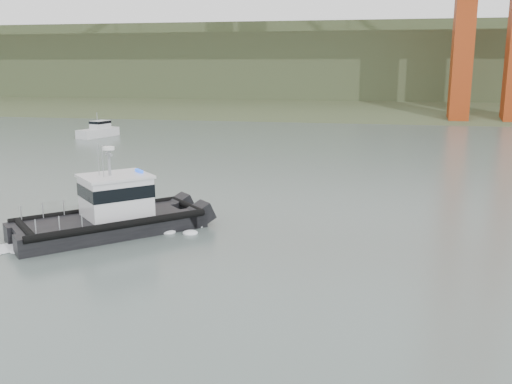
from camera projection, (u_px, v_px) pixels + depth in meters
The scene contains 4 objects.
ground at pixel (241, 303), 22.15m from camera, with size 400.00×400.00×0.00m, color #4C5A54.
headlands at pixel (354, 73), 140.66m from camera, with size 500.00×105.36×27.12m.
patrol_boat at pixel (111, 211), 31.17m from camera, with size 9.88×9.83×4.96m.
motorboat at pixel (99, 131), 73.24m from camera, with size 3.63×6.19×3.23m.
Camera 1 is at (4.65, -20.15, 9.06)m, focal length 40.00 mm.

